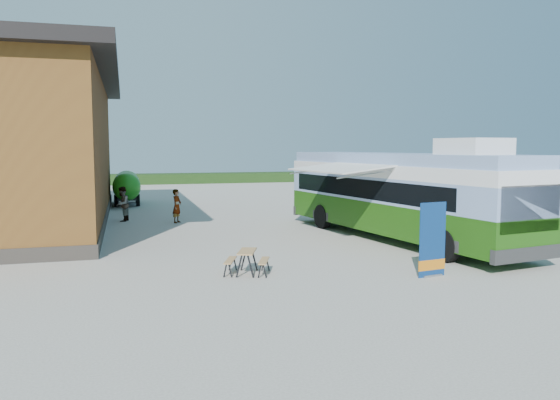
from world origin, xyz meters
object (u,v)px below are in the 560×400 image
object	(u,v)px
picnic_table	(247,257)
slurry_tanker	(127,186)
banner	(432,246)
bus	(397,192)
person_a	(177,206)
person_b	(122,204)

from	to	relation	value
picnic_table	slurry_tanker	size ratio (longest dim) A/B	0.26
banner	slurry_tanker	world-z (taller)	banner
bus	picnic_table	bearing A→B (deg)	-157.99
bus	slurry_tanker	bearing A→B (deg)	112.65
person_a	slurry_tanker	size ratio (longest dim) A/B	0.29
bus	picnic_table	size ratio (longest dim) A/B	8.75
person_a	person_b	size ratio (longest dim) A/B	0.95
slurry_tanker	person_a	bearing A→B (deg)	-75.93
bus	banner	distance (m)	6.52
picnic_table	person_b	size ratio (longest dim) A/B	0.87
picnic_table	person_b	world-z (taller)	person_b
picnic_table	slurry_tanker	xyz separation A→B (m)	(-3.31, 21.29, 0.71)
person_b	slurry_tanker	bearing A→B (deg)	-164.22
bus	person_a	size ratio (longest dim) A/B	8.02
person_a	banner	bearing A→B (deg)	-123.81
bus	slurry_tanker	world-z (taller)	bus
banner	picnic_table	size ratio (longest dim) A/B	1.41
picnic_table	person_a	size ratio (longest dim) A/B	0.92
bus	person_b	xyz separation A→B (m)	(-10.74, 8.60, -1.05)
bus	slurry_tanker	distance (m)	19.96
picnic_table	person_a	xyz separation A→B (m)	(-0.97, 11.68, 0.31)
person_a	person_b	distance (m)	2.88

